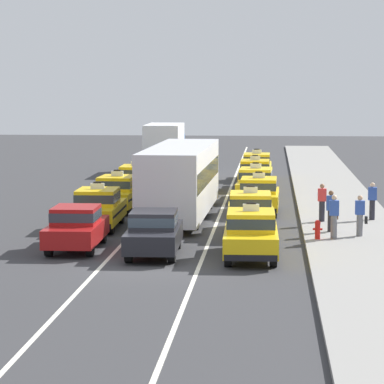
{
  "coord_description": "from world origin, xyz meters",
  "views": [
    {
      "loc": [
        3.94,
        -31.21,
        5.96
      ],
      "look_at": [
        0.52,
        10.15,
        1.3
      ],
      "focal_mm": 90.48,
      "sensor_mm": 36.0,
      "label": 1
    }
  ],
  "objects_px": {
    "sedan_center_nearest": "(154,231)",
    "taxi_right_sixth": "(257,166)",
    "bus_center_second": "(181,178)",
    "pedestrian_near_crosswalk": "(334,217)",
    "taxi_left_fourth": "(137,180)",
    "taxi_center_third": "(196,178)",
    "taxi_right_fifth": "(255,174)",
    "pedestrian_far_corner": "(331,211)",
    "sedan_left_fifth": "(149,170)",
    "taxi_right_second": "(250,212)",
    "taxi_right_nearest": "(251,233)",
    "box_truck_left_sixth": "(165,146)",
    "pedestrian_mid_block": "(360,216)",
    "taxi_left_second": "(98,208)",
    "fire_hydrant": "(318,229)",
    "taxi_left_third": "(118,192)",
    "pedestrian_by_storefront": "(372,201)",
    "taxi_right_third": "(259,195)",
    "pedestrian_trailing": "(322,203)",
    "sedan_left_nearest": "(76,226)",
    "taxi_right_fourth": "(256,183)"
  },
  "relations": [
    {
      "from": "taxi_right_fifth",
      "to": "pedestrian_far_corner",
      "type": "height_order",
      "value": "taxi_right_fifth"
    },
    {
      "from": "sedan_center_nearest",
      "to": "taxi_right_third",
      "type": "height_order",
      "value": "taxi_right_third"
    },
    {
      "from": "taxi_left_fourth",
      "to": "taxi_right_fifth",
      "type": "bearing_deg",
      "value": 34.38
    },
    {
      "from": "sedan_left_fifth",
      "to": "taxi_right_fourth",
      "type": "height_order",
      "value": "taxi_right_fourth"
    },
    {
      "from": "taxi_left_second",
      "to": "taxi_center_third",
      "type": "distance_m",
      "value": 13.3
    },
    {
      "from": "bus_center_second",
      "to": "pedestrian_near_crosswalk",
      "type": "height_order",
      "value": "bus_center_second"
    },
    {
      "from": "taxi_right_nearest",
      "to": "taxi_right_third",
      "type": "bearing_deg",
      "value": 89.47
    },
    {
      "from": "bus_center_second",
      "to": "taxi_right_fifth",
      "type": "relative_size",
      "value": 2.46
    },
    {
      "from": "taxi_left_second",
      "to": "pedestrian_near_crosswalk",
      "type": "xyz_separation_m",
      "value": [
        9.48,
        -2.76,
        0.11
      ]
    },
    {
      "from": "taxi_right_fourth",
      "to": "pedestrian_by_storefront",
      "type": "bearing_deg",
      "value": -56.78
    },
    {
      "from": "bus_center_second",
      "to": "taxi_right_third",
      "type": "relative_size",
      "value": 2.45
    },
    {
      "from": "pedestrian_trailing",
      "to": "pedestrian_near_crosswalk",
      "type": "bearing_deg",
      "value": -87.46
    },
    {
      "from": "box_truck_left_sixth",
      "to": "taxi_right_nearest",
      "type": "xyz_separation_m",
      "value": [
        6.52,
        -32.41,
        -0.9
      ]
    },
    {
      "from": "taxi_left_fourth",
      "to": "taxi_right_fourth",
      "type": "xyz_separation_m",
      "value": [
        6.31,
        -1.07,
        0.0
      ]
    },
    {
      "from": "sedan_left_fifth",
      "to": "taxi_right_second",
      "type": "relative_size",
      "value": 0.94
    },
    {
      "from": "taxi_right_second",
      "to": "pedestrian_far_corner",
      "type": "height_order",
      "value": "taxi_right_second"
    },
    {
      "from": "sedan_left_nearest",
      "to": "taxi_right_fourth",
      "type": "height_order",
      "value": "taxi_right_fourth"
    },
    {
      "from": "taxi_left_fourth",
      "to": "sedan_left_fifth",
      "type": "xyz_separation_m",
      "value": [
        -0.12,
        6.1,
        -0.03
      ]
    },
    {
      "from": "bus_center_second",
      "to": "pedestrian_near_crosswalk",
      "type": "xyz_separation_m",
      "value": [
        6.37,
        -6.16,
        -0.83
      ]
    },
    {
      "from": "taxi_center_third",
      "to": "taxi_right_fifth",
      "type": "bearing_deg",
      "value": 40.65
    },
    {
      "from": "sedan_left_nearest",
      "to": "taxi_right_nearest",
      "type": "distance_m",
      "value": 6.45
    },
    {
      "from": "taxi_right_second",
      "to": "bus_center_second",
      "type": "bearing_deg",
      "value": 126.41
    },
    {
      "from": "pedestrian_far_corner",
      "to": "taxi_left_fourth",
      "type": "bearing_deg",
      "value": 127.35
    },
    {
      "from": "taxi_left_third",
      "to": "pedestrian_mid_block",
      "type": "bearing_deg",
      "value": -35.68
    },
    {
      "from": "sedan_left_fifth",
      "to": "bus_center_second",
      "type": "bearing_deg",
      "value": -77.17
    },
    {
      "from": "taxi_left_third",
      "to": "pedestrian_near_crosswalk",
      "type": "bearing_deg",
      "value": -41.12
    },
    {
      "from": "taxi_right_second",
      "to": "taxi_right_third",
      "type": "relative_size",
      "value": 1.0
    },
    {
      "from": "taxi_left_fourth",
      "to": "taxi_center_third",
      "type": "distance_m",
      "value": 3.42
    },
    {
      "from": "taxi_center_third",
      "to": "taxi_right_second",
      "type": "height_order",
      "value": "same"
    },
    {
      "from": "pedestrian_trailing",
      "to": "taxi_right_fifth",
      "type": "bearing_deg",
      "value": 102.59
    },
    {
      "from": "bus_center_second",
      "to": "taxi_center_third",
      "type": "bearing_deg",
      "value": 90.28
    },
    {
      "from": "taxi_right_third",
      "to": "box_truck_left_sixth",
      "type": "bearing_deg",
      "value": 107.65
    },
    {
      "from": "taxi_right_nearest",
      "to": "pedestrian_far_corner",
      "type": "bearing_deg",
      "value": 60.65
    },
    {
      "from": "taxi_right_second",
      "to": "pedestrian_mid_block",
      "type": "height_order",
      "value": "taxi_right_second"
    },
    {
      "from": "taxi_left_third",
      "to": "taxi_right_sixth",
      "type": "xyz_separation_m",
      "value": [
        6.27,
        15.21,
        0.0
      ]
    },
    {
      "from": "bus_center_second",
      "to": "pedestrian_by_storefront",
      "type": "distance_m",
      "value": 8.42
    },
    {
      "from": "taxi_left_third",
      "to": "taxi_right_sixth",
      "type": "distance_m",
      "value": 16.45
    },
    {
      "from": "taxi_left_second",
      "to": "taxi_left_fourth",
      "type": "xyz_separation_m",
      "value": [
        0.02,
        11.4,
        0.0
      ]
    },
    {
      "from": "sedan_center_nearest",
      "to": "pedestrian_by_storefront",
      "type": "bearing_deg",
      "value": 45.63
    },
    {
      "from": "taxi_right_second",
      "to": "fire_hydrant",
      "type": "bearing_deg",
      "value": -38.09
    },
    {
      "from": "sedan_center_nearest",
      "to": "taxi_right_sixth",
      "type": "relative_size",
      "value": 0.95
    },
    {
      "from": "sedan_center_nearest",
      "to": "fire_hydrant",
      "type": "distance_m",
      "value": 6.59
    },
    {
      "from": "taxi_left_second",
      "to": "taxi_right_second",
      "type": "bearing_deg",
      "value": -8.35
    },
    {
      "from": "sedan_left_nearest",
      "to": "taxi_center_third",
      "type": "height_order",
      "value": "taxi_center_third"
    },
    {
      "from": "pedestrian_mid_block",
      "to": "sedan_left_fifth",
      "type": "bearing_deg",
      "value": 118.52
    },
    {
      "from": "sedan_center_nearest",
      "to": "pedestrian_far_corner",
      "type": "height_order",
      "value": "pedestrian_far_corner"
    },
    {
      "from": "pedestrian_far_corner",
      "to": "taxi_center_third",
      "type": "bearing_deg",
      "value": 114.71
    },
    {
      "from": "taxi_left_fourth",
      "to": "taxi_center_third",
      "type": "relative_size",
      "value": 0.99
    },
    {
      "from": "taxi_right_second",
      "to": "pedestrian_trailing",
      "type": "height_order",
      "value": "taxi_right_second"
    },
    {
      "from": "taxi_left_fourth",
      "to": "taxi_left_third",
      "type": "bearing_deg",
      "value": -90.76
    }
  ]
}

